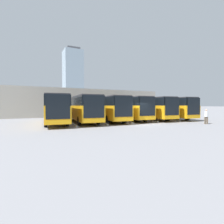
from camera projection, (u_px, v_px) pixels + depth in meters
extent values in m
plane|color=gray|center=(141.00, 125.00, 20.09)|extent=(600.00, 600.00, 0.00)
cube|color=orange|center=(165.00, 111.00, 28.70)|extent=(3.43, 11.83, 1.73)
cube|color=black|center=(165.00, 102.00, 28.64)|extent=(3.38, 11.65, 1.06)
cube|color=black|center=(194.00, 106.00, 23.22)|extent=(2.14, 0.22, 2.28)
cube|color=orange|center=(194.00, 117.00, 23.27)|extent=(2.31, 0.26, 0.40)
cube|color=#333338|center=(165.00, 99.00, 28.62)|extent=(3.29, 11.36, 0.12)
cylinder|color=black|center=(187.00, 117.00, 25.75)|extent=(0.38, 1.02, 1.00)
cylinder|color=black|center=(176.00, 117.00, 24.97)|extent=(0.38, 1.02, 1.00)
cylinder|color=black|center=(157.00, 114.00, 32.48)|extent=(0.38, 1.02, 1.00)
cylinder|color=black|center=(148.00, 115.00, 31.71)|extent=(0.38, 1.02, 1.00)
cube|color=#B2B2AD|center=(165.00, 119.00, 26.40)|extent=(0.80, 6.48, 0.15)
cube|color=orange|center=(147.00, 111.00, 27.50)|extent=(3.43, 11.83, 1.73)
cube|color=black|center=(147.00, 102.00, 27.44)|extent=(3.38, 11.65, 1.06)
cube|color=black|center=(172.00, 106.00, 22.03)|extent=(2.14, 0.22, 2.28)
cube|color=orange|center=(172.00, 117.00, 22.08)|extent=(2.31, 0.26, 0.40)
cube|color=#333338|center=(147.00, 98.00, 27.42)|extent=(3.29, 11.36, 0.12)
cylinder|color=black|center=(167.00, 117.00, 24.55)|extent=(0.38, 1.02, 1.00)
cylinder|color=black|center=(155.00, 118.00, 23.78)|extent=(0.38, 1.02, 1.00)
cylinder|color=black|center=(141.00, 115.00, 31.29)|extent=(0.38, 1.02, 1.00)
cylinder|color=black|center=(130.00, 115.00, 30.51)|extent=(0.38, 1.02, 1.00)
cube|color=#B2B2AD|center=(144.00, 120.00, 25.21)|extent=(0.80, 6.48, 0.15)
cube|color=orange|center=(126.00, 111.00, 26.38)|extent=(3.43, 11.83, 1.73)
cube|color=black|center=(126.00, 102.00, 26.33)|extent=(3.38, 11.65, 1.06)
cube|color=black|center=(148.00, 106.00, 20.91)|extent=(2.14, 0.22, 2.28)
cube|color=orange|center=(147.00, 118.00, 20.96)|extent=(2.31, 0.26, 0.40)
cube|color=#333338|center=(126.00, 98.00, 26.30)|extent=(3.29, 11.36, 0.12)
cylinder|color=black|center=(145.00, 118.00, 23.44)|extent=(0.38, 1.02, 1.00)
cylinder|color=black|center=(131.00, 118.00, 22.66)|extent=(0.38, 1.02, 1.00)
cylinder|color=black|center=(123.00, 115.00, 30.17)|extent=(0.38, 1.02, 1.00)
cylinder|color=black|center=(111.00, 115.00, 29.39)|extent=(0.38, 1.02, 1.00)
cube|color=#B2B2AD|center=(122.00, 121.00, 24.09)|extent=(0.80, 6.48, 0.15)
cube|color=orange|center=(106.00, 112.00, 24.53)|extent=(3.43, 11.83, 1.73)
cube|color=black|center=(106.00, 102.00, 24.48)|extent=(3.38, 11.65, 1.06)
cube|color=black|center=(124.00, 106.00, 19.06)|extent=(2.14, 0.22, 2.28)
cube|color=orange|center=(124.00, 119.00, 19.11)|extent=(2.31, 0.26, 0.40)
cube|color=#333338|center=(106.00, 98.00, 24.45)|extent=(3.29, 11.36, 0.12)
cylinder|color=black|center=(124.00, 119.00, 21.59)|extent=(0.38, 1.02, 1.00)
cylinder|color=black|center=(108.00, 120.00, 20.81)|extent=(0.38, 1.02, 1.00)
cylinder|color=black|center=(105.00, 116.00, 28.32)|extent=(0.38, 1.02, 1.00)
cylinder|color=black|center=(92.00, 116.00, 27.54)|extent=(0.38, 1.02, 1.00)
cube|color=#B2B2AD|center=(99.00, 122.00, 22.24)|extent=(0.80, 6.48, 0.15)
cube|color=orange|center=(82.00, 112.00, 22.89)|extent=(3.43, 11.83, 1.73)
cube|color=black|center=(82.00, 102.00, 22.83)|extent=(3.38, 11.65, 1.06)
cube|color=black|center=(94.00, 107.00, 17.41)|extent=(2.14, 0.22, 2.28)
cube|color=orange|center=(94.00, 121.00, 17.46)|extent=(2.31, 0.26, 0.40)
cube|color=#333338|center=(82.00, 97.00, 22.81)|extent=(3.29, 11.36, 0.12)
cylinder|color=black|center=(98.00, 120.00, 19.94)|extent=(0.38, 1.02, 1.00)
cylinder|color=black|center=(79.00, 121.00, 19.16)|extent=(0.38, 1.02, 1.00)
cylinder|color=black|center=(84.00, 116.00, 26.67)|extent=(0.38, 1.02, 1.00)
cylinder|color=black|center=(70.00, 117.00, 25.90)|extent=(0.38, 1.02, 1.00)
cube|color=#B2B2AD|center=(72.00, 123.00, 20.60)|extent=(0.80, 6.48, 0.15)
cube|color=orange|center=(55.00, 113.00, 21.30)|extent=(3.43, 11.83, 1.73)
cube|color=black|center=(54.00, 101.00, 21.24)|extent=(3.38, 11.65, 1.06)
cube|color=black|center=(58.00, 107.00, 15.82)|extent=(2.14, 0.22, 2.28)
cube|color=orange|center=(58.00, 122.00, 15.88)|extent=(2.31, 0.26, 0.40)
cube|color=#333338|center=(54.00, 96.00, 21.22)|extent=(3.29, 11.36, 0.12)
cylinder|color=black|center=(67.00, 122.00, 18.35)|extent=(0.38, 1.02, 1.00)
cylinder|color=black|center=(46.00, 122.00, 17.58)|extent=(0.38, 1.02, 1.00)
cylinder|color=black|center=(61.00, 117.00, 25.08)|extent=(0.38, 1.02, 1.00)
cylinder|color=black|center=(45.00, 118.00, 24.31)|extent=(0.38, 1.02, 1.00)
cylinder|color=brown|center=(207.00, 120.00, 20.55)|extent=(0.27, 0.27, 0.86)
cylinder|color=brown|center=(205.00, 120.00, 20.67)|extent=(0.27, 0.27, 0.86)
cylinder|color=silver|center=(206.00, 114.00, 20.58)|extent=(0.54, 0.54, 0.68)
sphere|color=tan|center=(206.00, 110.00, 20.56)|extent=(0.23, 0.23, 0.23)
cube|color=#A8A399|center=(83.00, 103.00, 40.24)|extent=(31.88, 12.43, 5.47)
cube|color=silver|center=(75.00, 94.00, 47.05)|extent=(31.88, 3.00, 0.24)
cylinder|color=slate|center=(110.00, 104.00, 53.07)|extent=(0.20, 0.20, 5.22)
cylinder|color=slate|center=(29.00, 104.00, 43.21)|extent=(0.20, 0.20, 5.22)
cube|color=#93A8B7|center=(73.00, 79.00, 162.52)|extent=(16.56, 16.56, 52.61)
cube|color=#4C4C51|center=(73.00, 49.00, 161.45)|extent=(11.60, 11.60, 2.40)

